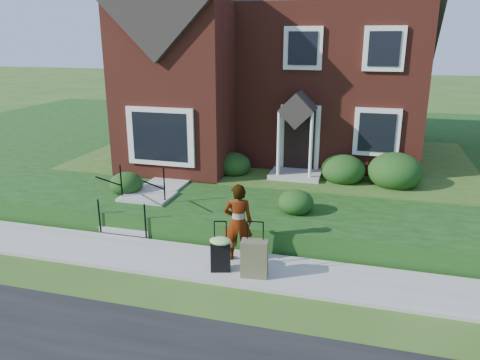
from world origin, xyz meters
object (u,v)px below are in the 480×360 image
(front_steps, at_px, (140,207))
(suitcase_black, at_px, (220,252))
(suitcase_olive, at_px, (254,258))
(woman, at_px, (238,222))

(front_steps, bearing_deg, suitcase_black, -35.45)
(front_steps, distance_m, suitcase_olive, 4.34)
(suitcase_black, bearing_deg, suitcase_olive, -18.94)
(front_steps, height_order, suitcase_black, front_steps)
(suitcase_olive, bearing_deg, suitcase_black, 170.48)
(suitcase_black, height_order, suitcase_olive, suitcase_olive)
(front_steps, height_order, suitcase_olive, front_steps)
(front_steps, height_order, woman, woman)
(front_steps, distance_m, suitcase_black, 3.68)
(woman, relative_size, suitcase_black, 1.59)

